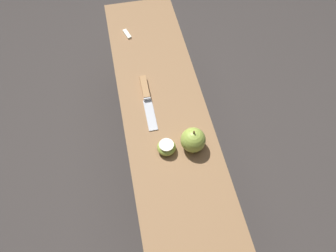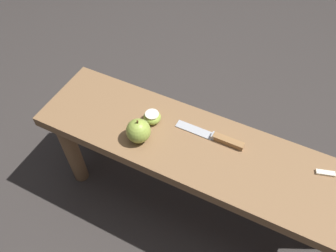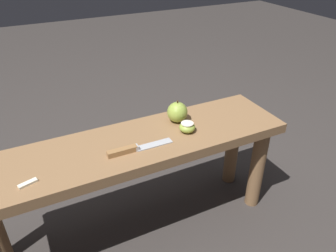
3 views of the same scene
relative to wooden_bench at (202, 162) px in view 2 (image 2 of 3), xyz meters
name	(u,v)px [view 2 (image 2 of 3)]	position (x,y,z in m)	size (l,w,h in m)	color
ground_plane	(195,206)	(0.00, 0.00, -0.36)	(8.00, 8.00, 0.00)	#383330
wooden_bench	(202,162)	(0.00, 0.00, 0.00)	(1.19, 0.31, 0.45)	olive
knife	(219,138)	(-0.03, -0.05, 0.10)	(0.24, 0.03, 0.02)	#B7BABF
apple_whole	(138,131)	(0.21, 0.06, 0.13)	(0.08, 0.08, 0.09)	#9EB747
apple_cut	(152,117)	(0.21, -0.03, 0.11)	(0.06, 0.06, 0.04)	#9EB747
apple_slice_near_knife	(325,173)	(-0.38, -0.08, 0.09)	(0.06, 0.03, 0.01)	white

